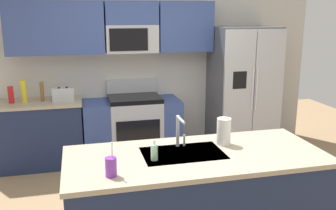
% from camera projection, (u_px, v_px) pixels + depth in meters
% --- Properties ---
extents(kitchen_wall_unit, '(5.20, 0.43, 2.60)m').
position_uv_depth(kitchen_wall_unit, '(135.00, 53.00, 5.41)').
color(kitchen_wall_unit, beige).
rests_on(kitchen_wall_unit, ground).
extents(back_counter, '(1.13, 0.63, 0.90)m').
position_uv_depth(back_counter, '(41.00, 133.00, 5.07)').
color(back_counter, '#1E2A4D').
rests_on(back_counter, ground).
extents(range_oven, '(1.36, 0.61, 1.10)m').
position_uv_depth(range_oven, '(132.00, 127.00, 5.36)').
color(range_oven, '#B7BABF').
rests_on(range_oven, ground).
extents(refrigerator, '(0.90, 0.76, 1.85)m').
position_uv_depth(refrigerator, '(243.00, 90.00, 5.56)').
color(refrigerator, '#4C4F54').
rests_on(refrigerator, ground).
extents(island_counter, '(2.16, 0.93, 0.90)m').
position_uv_depth(island_counter, '(195.00, 203.00, 3.22)').
color(island_counter, '#1E2A4D').
rests_on(island_counter, ground).
extents(toaster, '(0.28, 0.16, 0.18)m').
position_uv_depth(toaster, '(63.00, 94.00, 4.97)').
color(toaster, '#B7BABF').
rests_on(toaster, back_counter).
extents(pepper_mill, '(0.05, 0.05, 0.26)m').
position_uv_depth(pepper_mill, '(42.00, 92.00, 4.94)').
color(pepper_mill, brown).
rests_on(pepper_mill, back_counter).
extents(bottle_red, '(0.07, 0.07, 0.22)m').
position_uv_depth(bottle_red, '(11.00, 95.00, 4.84)').
color(bottle_red, red).
rests_on(bottle_red, back_counter).
extents(bottle_yellow, '(0.07, 0.07, 0.30)m').
position_uv_depth(bottle_yellow, '(24.00, 91.00, 4.86)').
color(bottle_yellow, yellow).
rests_on(bottle_yellow, back_counter).
extents(sink_faucet, '(0.08, 0.21, 0.28)m').
position_uv_depth(sink_faucet, '(179.00, 129.00, 3.23)').
color(sink_faucet, '#B7BABF').
rests_on(sink_faucet, island_counter).
extents(drink_cup_purple, '(0.08, 0.08, 0.26)m').
position_uv_depth(drink_cup_purple, '(111.00, 167.00, 2.67)').
color(drink_cup_purple, purple).
rests_on(drink_cup_purple, island_counter).
extents(soap_dispenser, '(0.06, 0.06, 0.17)m').
position_uv_depth(soap_dispenser, '(154.00, 152.00, 2.97)').
color(soap_dispenser, '#A5D8B2').
rests_on(soap_dispenser, island_counter).
extents(paper_towel_roll, '(0.12, 0.12, 0.24)m').
position_uv_depth(paper_towel_roll, '(224.00, 131.00, 3.31)').
color(paper_towel_roll, white).
rests_on(paper_towel_roll, island_counter).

